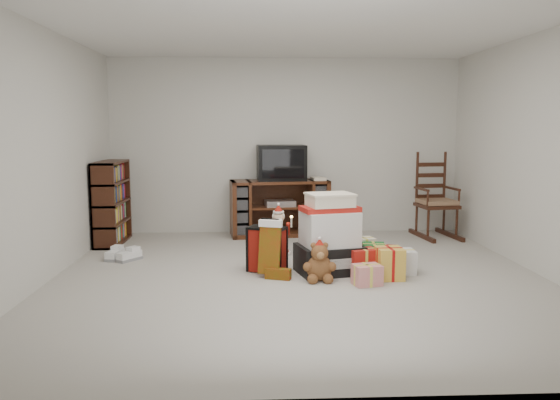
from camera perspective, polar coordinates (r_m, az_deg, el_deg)
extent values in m
cube|color=#B3ADA4|center=(5.62, 1.99, -8.15)|extent=(5.00, 5.00, 0.01)
cube|color=silver|center=(5.50, 2.11, 17.87)|extent=(5.00, 5.00, 0.01)
cube|color=silver|center=(7.91, 0.56, 5.64)|extent=(5.00, 0.01, 2.50)
cube|color=silver|center=(2.94, 6.04, 2.31)|extent=(5.00, 0.01, 2.50)
cube|color=silver|center=(5.77, -23.59, 4.29)|extent=(0.01, 5.00, 2.50)
cube|color=silver|center=(6.15, 26.04, 4.32)|extent=(0.01, 5.00, 2.50)
cube|color=#4D2516|center=(7.71, -0.05, -0.83)|extent=(1.42, 0.66, 0.78)
cube|color=silver|center=(7.67, -0.04, -0.32)|extent=(0.44, 0.34, 0.08)
cube|color=#36180E|center=(7.49, -17.17, -0.24)|extent=(0.30, 0.89, 1.09)
cube|color=#36180E|center=(7.86, 16.06, -0.58)|extent=(0.55, 0.53, 0.05)
cube|color=#8D654D|center=(7.85, 16.08, -0.17)|extent=(0.50, 0.49, 0.06)
cube|color=#36180E|center=(8.02, 15.68, 2.51)|extent=(0.42, 0.11, 0.75)
cube|color=#36180E|center=(7.93, 15.95, -3.55)|extent=(0.59, 0.87, 0.06)
cube|color=black|center=(5.79, 5.17, -6.15)|extent=(0.75, 0.61, 0.30)
cube|color=silver|center=(5.72, 5.21, -2.96)|extent=(0.63, 0.54, 0.36)
cube|color=#AF1B14|center=(5.68, 5.23, -0.92)|extent=(0.65, 0.44, 0.05)
cube|color=beige|center=(5.67, 5.25, -0.08)|extent=(0.51, 0.43, 0.12)
cube|color=maroon|center=(5.77, -1.37, -5.18)|extent=(0.42, 0.33, 0.49)
cube|color=black|center=(5.80, -1.39, -2.02)|extent=(0.19, 0.11, 0.03)
ellipsoid|color=brown|center=(5.49, 4.11, -7.08)|extent=(0.26, 0.22, 0.27)
sphere|color=brown|center=(5.42, 4.16, -5.52)|extent=(0.17, 0.17, 0.17)
cone|color=#9F1A11|center=(6.50, 5.50, -4.25)|extent=(0.27, 0.27, 0.38)
sphere|color=beige|center=(6.45, 5.53, -2.18)|extent=(0.13, 0.13, 0.13)
cone|color=#9F1A11|center=(6.44, 5.54, -1.31)|extent=(0.11, 0.11, 0.09)
cylinder|color=silver|center=(6.38, 6.89, -2.66)|extent=(0.02, 0.02, 0.11)
cone|color=#9F1A11|center=(6.54, -0.16, -4.01)|extent=(0.28, 0.28, 0.41)
sphere|color=beige|center=(6.50, -0.16, -1.82)|extent=(0.14, 0.14, 0.14)
cone|color=#9F1A11|center=(6.48, -0.16, -0.90)|extent=(0.12, 0.12, 0.10)
cylinder|color=silver|center=(6.40, 1.20, -2.34)|extent=(0.02, 0.02, 0.12)
cube|color=white|center=(6.61, -16.99, -5.56)|extent=(0.19, 0.32, 0.11)
cube|color=white|center=(6.56, -15.36, -5.59)|extent=(0.28, 0.32, 0.11)
cube|color=#AF1B14|center=(5.73, 8.53, -6.57)|extent=(0.25, 0.25, 0.25)
cube|color=#1B6C2E|center=(6.00, 9.89, -5.96)|extent=(0.25, 0.25, 0.25)
cube|color=gold|center=(5.65, 11.22, -6.85)|extent=(0.25, 0.25, 0.25)
cube|color=beige|center=(5.40, 8.72, -7.45)|extent=(0.25, 0.25, 0.25)
cube|color=silver|center=(5.88, 12.60, -6.32)|extent=(0.25, 0.25, 0.25)
cube|color=maroon|center=(6.22, 11.24, -5.50)|extent=(0.25, 0.25, 0.25)
cube|color=beige|center=(6.22, 8.98, -5.46)|extent=(0.25, 0.25, 0.25)
cube|color=black|center=(7.68, 0.13, 3.93)|extent=(0.69, 0.51, 0.49)
cube|color=black|center=(7.44, 0.22, 3.81)|extent=(0.57, 0.05, 0.39)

